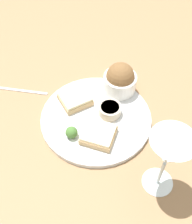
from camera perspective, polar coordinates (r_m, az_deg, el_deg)
The scene contains 9 objects.
ground_plane at distance 0.78m, azimuth 0.00°, elevation -1.55°, with size 4.00×4.00×0.00m, color #93704C.
dinner_plate at distance 0.78m, azimuth 0.00°, elevation -1.24°, with size 0.30×0.30×0.01m.
salad_bowl at distance 0.82m, azimuth 4.90°, elevation 6.57°, with size 0.10×0.10×0.09m.
sauce_ramekin at distance 0.77m, azimuth 2.83°, elevation 0.50°, with size 0.06×0.06×0.03m.
cheese_toast_near at distance 0.80m, azimuth -4.27°, elevation 2.70°, with size 0.10×0.10×0.03m.
cheese_toast_far at distance 0.72m, azimuth 0.46°, elevation -4.58°, with size 0.11×0.10×0.03m.
wine_glass at distance 0.59m, azimuth 14.52°, elevation -8.21°, with size 0.09×0.09×0.18m.
garnish at distance 0.73m, azimuth -5.00°, elevation -4.15°, with size 0.03×0.03×0.03m.
fork at distance 0.88m, azimuth -14.90°, elevation 4.28°, with size 0.16×0.05×0.01m.
Camera 1 is at (0.05, 0.47, 0.63)m, focal length 45.00 mm.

